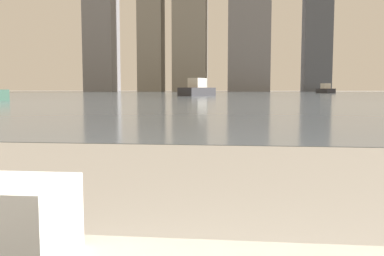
# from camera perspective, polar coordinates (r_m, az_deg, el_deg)

# --- Properties ---
(harbor_water) EXTENTS (180.00, 110.00, 0.01)m
(harbor_water) POSITION_cam_1_polar(r_m,az_deg,el_deg) (61.82, 5.91, 4.46)
(harbor_water) COLOR slate
(harbor_water) RESTS_ON ground_plane
(harbor_boat_1) EXTENTS (2.75, 5.01, 1.78)m
(harbor_boat_1) POSITION_cam_1_polar(r_m,az_deg,el_deg) (81.68, 17.37, 4.90)
(harbor_boat_1) COLOR #2D2D33
(harbor_boat_1) RESTS_ON harbor_water
(harbor_boat_2) EXTENTS (4.18, 5.87, 2.10)m
(harbor_boat_2) POSITION_cam_1_polar(r_m,az_deg,el_deg) (50.84, 0.71, 5.14)
(harbor_boat_2) COLOR #2D2D33
(harbor_boat_2) RESTS_ON harbor_water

